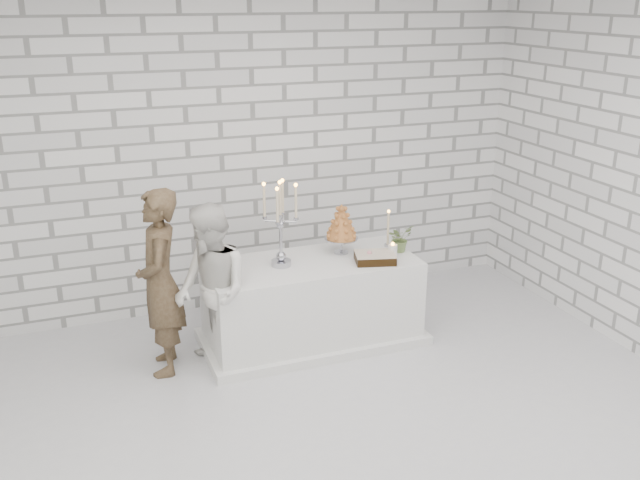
{
  "coord_description": "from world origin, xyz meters",
  "views": [
    {
      "loc": [
        -1.44,
        -3.82,
        2.92
      ],
      "look_at": [
        0.46,
        1.15,
        1.05
      ],
      "focal_mm": 39.62,
      "sensor_mm": 36.0,
      "label": 1
    }
  ],
  "objects": [
    {
      "name": "ground",
      "position": [
        0.0,
        0.0,
        0.0
      ],
      "size": [
        6.0,
        5.0,
        0.01
      ],
      "primitive_type": "cube",
      "color": "silver",
      "rests_on": "ground"
    },
    {
      "name": "pillar_candle",
      "position": [
        1.18,
        1.29,
        0.81
      ],
      "size": [
        0.09,
        0.09,
        0.12
      ],
      "primitive_type": "cylinder",
      "rotation": [
        0.0,
        0.0,
        0.2
      ],
      "color": "white",
      "rests_on": "cake_table"
    },
    {
      "name": "wall_back",
      "position": [
        0.0,
        2.5,
        1.5
      ],
      "size": [
        6.0,
        0.01,
        3.0
      ],
      "primitive_type": "cube",
      "color": "white",
      "rests_on": "ground"
    },
    {
      "name": "chocolate_cake",
      "position": [
        1.0,
        1.25,
        0.79
      ],
      "size": [
        0.38,
        0.32,
        0.08
      ],
      "primitive_type": "cube",
      "rotation": [
        0.0,
        0.0,
        -0.27
      ],
      "color": "black",
      "rests_on": "cake_table"
    },
    {
      "name": "candelabra",
      "position": [
        0.23,
        1.46,
        1.12
      ],
      "size": [
        0.38,
        0.38,
        0.74
      ],
      "primitive_type": null,
      "rotation": [
        0.0,
        0.0,
        0.31
      ],
      "color": "#A7A8B2",
      "rests_on": "cake_table"
    },
    {
      "name": "extra_taper",
      "position": [
        1.27,
        1.57,
        0.91
      ],
      "size": [
        0.07,
        0.07,
        0.32
      ],
      "primitive_type": "cylinder",
      "rotation": [
        0.0,
        0.0,
        0.16
      ],
      "color": "beige",
      "rests_on": "cake_table"
    },
    {
      "name": "cake_table",
      "position": [
        0.5,
        1.45,
        0.38
      ],
      "size": [
        1.8,
        0.8,
        0.75
      ],
      "primitive_type": "cube",
      "color": "white",
      "rests_on": "ground"
    },
    {
      "name": "groom",
      "position": [
        -0.79,
        1.42,
        0.76
      ],
      "size": [
        0.44,
        0.6,
        1.52
      ],
      "primitive_type": "imported",
      "rotation": [
        0.0,
        0.0,
        -1.72
      ],
      "color": "#43301D",
      "rests_on": "ground"
    },
    {
      "name": "bride",
      "position": [
        -0.42,
        1.22,
        0.7
      ],
      "size": [
        0.62,
        0.75,
        1.4
      ],
      "primitive_type": "imported",
      "rotation": [
        0.0,
        0.0,
        -1.44
      ],
      "color": "white",
      "rests_on": "ground"
    },
    {
      "name": "croquembouche",
      "position": [
        0.81,
        1.56,
        0.98
      ],
      "size": [
        0.33,
        0.33,
        0.45
      ],
      "primitive_type": null,
      "rotation": [
        0.0,
        0.0,
        0.13
      ],
      "color": "#975320",
      "rests_on": "cake_table"
    },
    {
      "name": "flowers",
      "position": [
        1.32,
        1.42,
        0.87
      ],
      "size": [
        0.27,
        0.25,
        0.24
      ],
      "primitive_type": "imported",
      "rotation": [
        0.0,
        0.0,
        0.33
      ],
      "color": "#496B39",
      "rests_on": "cake_table"
    }
  ]
}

